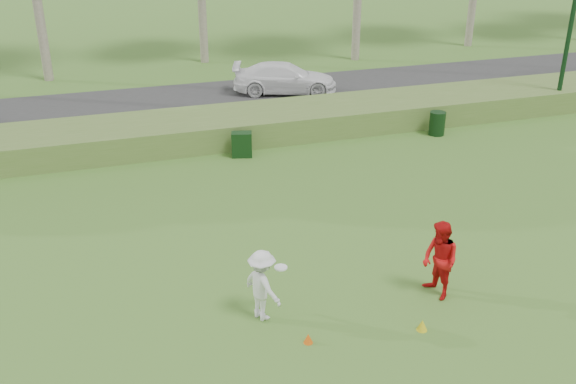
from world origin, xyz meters
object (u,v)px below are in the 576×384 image
object	(u,v)px
player_red	(440,260)
cone_orange	(308,338)
utility_cabinet	(242,145)
car_right	(285,78)
player_white	(262,285)
trash_bin	(437,123)
cone_yellow	(422,325)

from	to	relation	value
player_red	cone_orange	bearing A→B (deg)	-85.24
utility_cabinet	car_right	world-z (taller)	car_right
car_right	cone_orange	bearing A→B (deg)	-178.74
player_white	cone_orange	distance (m)	1.43
trash_bin	car_right	world-z (taller)	car_right
player_red	cone_yellow	bearing A→B (deg)	-49.35
player_red	cone_orange	world-z (taller)	player_red
player_red	utility_cabinet	size ratio (longest dim) A/B	2.08
cone_orange	cone_yellow	bearing A→B (deg)	-8.19
utility_cabinet	car_right	xyz separation A→B (m)	(3.81, 7.01, 0.30)
player_white	trash_bin	size ratio (longest dim) A/B	1.78
player_white	cone_orange	bearing A→B (deg)	-175.10
player_red	utility_cabinet	world-z (taller)	player_red
player_white	utility_cabinet	bearing A→B (deg)	-35.85
player_red	trash_bin	world-z (taller)	player_red
trash_bin	utility_cabinet	bearing A→B (deg)	179.35
cone_orange	car_right	bearing A→B (deg)	73.46
player_white	utility_cabinet	world-z (taller)	player_white
player_red	car_right	distance (m)	16.70
player_red	cone_orange	size ratio (longest dim) A/B	8.54
utility_cabinet	car_right	bearing A→B (deg)	76.52
cone_orange	car_right	xyz separation A→B (m)	(5.13, 17.28, 0.62)
cone_orange	utility_cabinet	xyz separation A→B (m)	(1.32, 10.27, 0.32)
player_white	cone_yellow	world-z (taller)	player_white
player_red	car_right	bearing A→B (deg)	166.28
cone_orange	trash_bin	distance (m)	13.44
player_white	car_right	xyz separation A→B (m)	(5.74, 16.18, -0.05)
cone_yellow	player_white	bearing A→B (deg)	153.89
player_white	car_right	bearing A→B (deg)	-43.50
player_white	player_red	bearing A→B (deg)	-120.07
trash_bin	car_right	distance (m)	7.97
player_white	trash_bin	bearing A→B (deg)	-69.84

